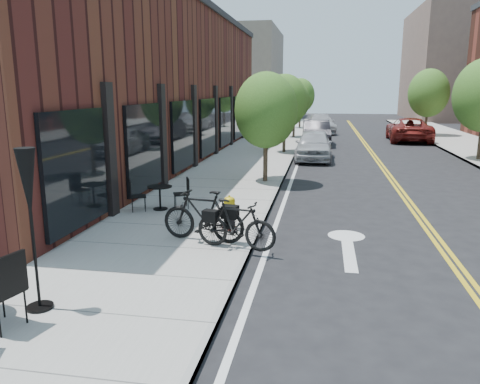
# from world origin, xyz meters

# --- Properties ---
(ground) EXTENTS (120.00, 120.00, 0.00)m
(ground) POSITION_xyz_m (0.00, 0.00, 0.00)
(ground) COLOR black
(ground) RESTS_ON ground
(sidewalk_near) EXTENTS (4.00, 70.00, 0.12)m
(sidewalk_near) POSITION_xyz_m (-2.00, 10.00, 0.06)
(sidewalk_near) COLOR #9E9B93
(sidewalk_near) RESTS_ON ground
(building_near) EXTENTS (5.00, 28.00, 7.00)m
(building_near) POSITION_xyz_m (-6.50, 14.00, 3.50)
(building_near) COLOR #401714
(building_near) RESTS_ON ground
(bg_building_left) EXTENTS (8.00, 14.00, 10.00)m
(bg_building_left) POSITION_xyz_m (-8.00, 48.00, 5.00)
(bg_building_left) COLOR #726656
(bg_building_left) RESTS_ON ground
(bg_building_right) EXTENTS (10.00, 16.00, 12.00)m
(bg_building_right) POSITION_xyz_m (16.00, 50.00, 6.00)
(bg_building_right) COLOR brown
(bg_building_right) RESTS_ON ground
(tree_near_a) EXTENTS (2.20, 2.20, 3.81)m
(tree_near_a) POSITION_xyz_m (-0.60, 9.00, 2.60)
(tree_near_a) COLOR #382B1E
(tree_near_a) RESTS_ON sidewalk_near
(tree_near_b) EXTENTS (2.30, 2.30, 3.98)m
(tree_near_b) POSITION_xyz_m (-0.60, 17.00, 2.71)
(tree_near_b) COLOR #382B1E
(tree_near_b) RESTS_ON sidewalk_near
(tree_near_c) EXTENTS (2.10, 2.10, 3.67)m
(tree_near_c) POSITION_xyz_m (-0.60, 25.00, 2.53)
(tree_near_c) COLOR #382B1E
(tree_near_c) RESTS_ON sidewalk_near
(tree_near_d) EXTENTS (2.40, 2.40, 4.11)m
(tree_near_d) POSITION_xyz_m (-0.60, 33.00, 2.79)
(tree_near_d) COLOR #382B1E
(tree_near_d) RESTS_ON sidewalk_near
(tree_far_c) EXTENTS (2.80, 2.80, 4.62)m
(tree_far_c) POSITION_xyz_m (8.60, 28.00, 3.06)
(tree_far_c) COLOR #382B1E
(tree_far_c) RESTS_ON sidewalk_far
(fire_hydrant) EXTENTS (0.37, 0.37, 0.81)m
(fire_hydrant) POSITION_xyz_m (-0.70, 2.95, 0.50)
(fire_hydrant) COLOR maroon
(fire_hydrant) RESTS_ON sidewalk_near
(bicycle_left) EXTENTS (1.92, 0.80, 1.12)m
(bicycle_left) POSITION_xyz_m (-1.09, 2.02, 0.68)
(bicycle_left) COLOR black
(bicycle_left) RESTS_ON sidewalk_near
(bicycle_right) EXTENTS (1.77, 0.81, 1.03)m
(bicycle_right) POSITION_xyz_m (-0.30, 1.63, 0.63)
(bicycle_right) COLOR black
(bicycle_right) RESTS_ON sidewalk_near
(bistro_set_c) EXTENTS (1.57, 0.98, 0.84)m
(bistro_set_c) POSITION_xyz_m (-2.92, 4.44, 0.54)
(bistro_set_c) COLOR black
(bistro_set_c) RESTS_ON sidewalk_near
(patio_umbrella) EXTENTS (0.39, 0.39, 2.41)m
(patio_umbrella) POSITION_xyz_m (-2.70, -1.52, 1.85)
(patio_umbrella) COLOR black
(patio_umbrella) RESTS_ON sidewalk_near
(parked_car_a) EXTENTS (1.70, 4.21, 1.43)m
(parked_car_a) POSITION_xyz_m (0.97, 15.22, 0.72)
(parked_car_a) COLOR #AAADB3
(parked_car_a) RESTS_ON ground
(parked_car_b) EXTENTS (1.86, 4.56, 1.47)m
(parked_car_b) POSITION_xyz_m (0.97, 21.67, 0.74)
(parked_car_b) COLOR black
(parked_car_b) RESTS_ON ground
(parked_car_c) EXTENTS (2.58, 5.18, 1.45)m
(parked_car_c) POSITION_xyz_m (1.16, 29.48, 0.72)
(parked_car_c) COLOR #A4A4A8
(parked_car_c) RESTS_ON ground
(parked_car_far) EXTENTS (2.78, 5.61, 1.53)m
(parked_car_far) POSITION_xyz_m (6.87, 24.62, 0.76)
(parked_car_far) COLOR maroon
(parked_car_far) RESTS_ON ground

